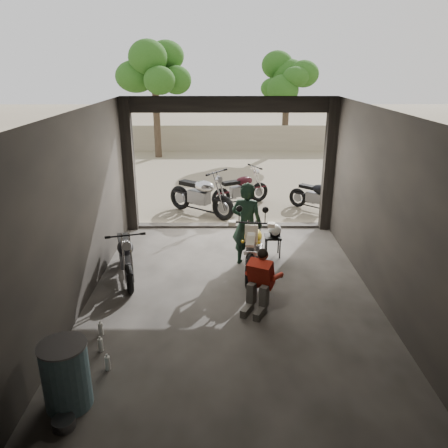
{
  "coord_description": "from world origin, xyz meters",
  "views": [
    {
      "loc": [
        -0.16,
        -6.84,
        3.87
      ],
      "look_at": [
        -0.13,
        0.6,
        1.15
      ],
      "focal_mm": 35.0,
      "sensor_mm": 36.0,
      "label": 1
    }
  ],
  "objects_px": {
    "outside_bike_a": "(201,192)",
    "sign_post": "(382,173)",
    "stool": "(273,239)",
    "oil_drum": "(66,376)",
    "outside_bike_b": "(241,186)",
    "mechanic": "(258,283)",
    "outside_bike_c": "(317,193)",
    "rider": "(247,225)",
    "left_bike": "(125,252)",
    "main_bike": "(253,242)",
    "helmet": "(275,230)"
  },
  "relations": [
    {
      "from": "outside_bike_a",
      "to": "sign_post",
      "type": "xyz_separation_m",
      "value": [
        4.28,
        -1.48,
        0.86
      ]
    },
    {
      "from": "stool",
      "to": "oil_drum",
      "type": "relative_size",
      "value": 0.55
    },
    {
      "from": "outside_bike_b",
      "to": "mechanic",
      "type": "distance_m",
      "value": 5.89
    },
    {
      "from": "outside_bike_c",
      "to": "stool",
      "type": "relative_size",
      "value": 3.27
    },
    {
      "from": "rider",
      "to": "mechanic",
      "type": "height_order",
      "value": "rider"
    },
    {
      "from": "left_bike",
      "to": "outside_bike_c",
      "type": "distance_m",
      "value": 6.02
    },
    {
      "from": "outside_bike_b",
      "to": "rider",
      "type": "distance_m",
      "value": 4.08
    },
    {
      "from": "outside_bike_a",
      "to": "outside_bike_c",
      "type": "bearing_deg",
      "value": -47.99
    },
    {
      "from": "rider",
      "to": "outside_bike_c",
      "type": "bearing_deg",
      "value": -100.87
    },
    {
      "from": "main_bike",
      "to": "mechanic",
      "type": "height_order",
      "value": "main_bike"
    },
    {
      "from": "outside_bike_a",
      "to": "rider",
      "type": "distance_m",
      "value": 3.37
    },
    {
      "from": "left_bike",
      "to": "stool",
      "type": "xyz_separation_m",
      "value": [
        2.91,
        0.98,
        -0.14
      ]
    },
    {
      "from": "outside_bike_b",
      "to": "outside_bike_a",
      "type": "bearing_deg",
      "value": 99.83
    },
    {
      "from": "outside_bike_a",
      "to": "rider",
      "type": "height_order",
      "value": "rider"
    },
    {
      "from": "outside_bike_c",
      "to": "rider",
      "type": "height_order",
      "value": "rider"
    },
    {
      "from": "main_bike",
      "to": "helmet",
      "type": "distance_m",
      "value": 0.89
    },
    {
      "from": "main_bike",
      "to": "left_bike",
      "type": "distance_m",
      "value": 2.46
    },
    {
      "from": "main_bike",
      "to": "helmet",
      "type": "bearing_deg",
      "value": 63.78
    },
    {
      "from": "outside_bike_c",
      "to": "mechanic",
      "type": "bearing_deg",
      "value": -159.03
    },
    {
      "from": "main_bike",
      "to": "outside_bike_a",
      "type": "distance_m",
      "value": 3.71
    },
    {
      "from": "left_bike",
      "to": "sign_post",
      "type": "relative_size",
      "value": 0.7
    },
    {
      "from": "outside_bike_b",
      "to": "mechanic",
      "type": "relative_size",
      "value": 1.59
    },
    {
      "from": "outside_bike_c",
      "to": "sign_post",
      "type": "relative_size",
      "value": 0.68
    },
    {
      "from": "mechanic",
      "to": "sign_post",
      "type": "bearing_deg",
      "value": 75.0
    },
    {
      "from": "helmet",
      "to": "outside_bike_a",
      "type": "bearing_deg",
      "value": 127.23
    },
    {
      "from": "outside_bike_c",
      "to": "stool",
      "type": "height_order",
      "value": "outside_bike_c"
    },
    {
      "from": "outside_bike_c",
      "to": "sign_post",
      "type": "distance_m",
      "value": 2.28
    },
    {
      "from": "outside_bike_c",
      "to": "main_bike",
      "type": "bearing_deg",
      "value": -165.95
    },
    {
      "from": "helmet",
      "to": "rider",
      "type": "bearing_deg",
      "value": -140.87
    },
    {
      "from": "mechanic",
      "to": "oil_drum",
      "type": "bearing_deg",
      "value": -112.06
    },
    {
      "from": "outside_bike_b",
      "to": "rider",
      "type": "height_order",
      "value": "rider"
    },
    {
      "from": "outside_bike_c",
      "to": "sign_post",
      "type": "xyz_separation_m",
      "value": [
        1.07,
        -1.76,
        0.99
      ]
    },
    {
      "from": "main_bike",
      "to": "sign_post",
      "type": "height_order",
      "value": "sign_post"
    },
    {
      "from": "mechanic",
      "to": "outside_bike_a",
      "type": "bearing_deg",
      "value": 129.64
    },
    {
      "from": "outside_bike_a",
      "to": "mechanic",
      "type": "distance_m",
      "value": 5.13
    },
    {
      "from": "main_bike",
      "to": "mechanic",
      "type": "distance_m",
      "value": 1.49
    },
    {
      "from": "main_bike",
      "to": "sign_post",
      "type": "bearing_deg",
      "value": 41.51
    },
    {
      "from": "stool",
      "to": "outside_bike_b",
      "type": "bearing_deg",
      "value": 98.3
    },
    {
      "from": "outside_bike_b",
      "to": "helmet",
      "type": "height_order",
      "value": "outside_bike_b"
    },
    {
      "from": "mechanic",
      "to": "rider",
      "type": "bearing_deg",
      "value": 119.51
    },
    {
      "from": "outside_bike_b",
      "to": "sign_post",
      "type": "distance_m",
      "value": 4.06
    },
    {
      "from": "stool",
      "to": "sign_post",
      "type": "height_order",
      "value": "sign_post"
    },
    {
      "from": "outside_bike_b",
      "to": "oil_drum",
      "type": "height_order",
      "value": "outside_bike_b"
    },
    {
      "from": "main_bike",
      "to": "rider",
      "type": "xyz_separation_m",
      "value": [
        -0.12,
        0.33,
        0.24
      ]
    },
    {
      "from": "outside_bike_a",
      "to": "mechanic",
      "type": "height_order",
      "value": "outside_bike_a"
    },
    {
      "from": "left_bike",
      "to": "main_bike",
      "type": "bearing_deg",
      "value": -10.73
    },
    {
      "from": "outside_bike_c",
      "to": "stool",
      "type": "distance_m",
      "value": 3.44
    },
    {
      "from": "outside_bike_c",
      "to": "helmet",
      "type": "height_order",
      "value": "outside_bike_c"
    },
    {
      "from": "main_bike",
      "to": "mechanic",
      "type": "bearing_deg",
      "value": -82.57
    },
    {
      "from": "outside_bike_a",
      "to": "helmet",
      "type": "height_order",
      "value": "outside_bike_a"
    }
  ]
}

